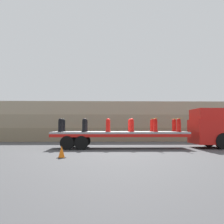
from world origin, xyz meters
name	(u,v)px	position (x,y,z in m)	size (l,w,h in m)	color
ground_plane	(119,148)	(0.00, 0.00, 0.00)	(120.00, 120.00, 0.00)	#474749
rock_cliff	(115,121)	(0.00, 8.65, 2.01)	(60.00, 3.30, 4.01)	#84755B
truck_cab	(210,128)	(6.46, 0.00, 1.39)	(2.37, 2.63, 2.75)	red
flatbed_trailer	(110,135)	(-0.66, 0.00, 0.93)	(9.26, 2.68, 1.15)	gray
fire_hydrant_black_near_0	(60,125)	(-4.03, -0.57, 1.60)	(0.37, 0.58, 0.92)	black
fire_hydrant_black_far_0	(63,125)	(-4.03, 0.57, 1.60)	(0.37, 0.58, 0.92)	black
fire_hydrant_black_near_1	(84,125)	(-2.42, -0.57, 1.60)	(0.37, 0.58, 0.92)	black
fire_hydrant_black_far_1	(86,125)	(-2.42, 0.57, 1.60)	(0.37, 0.58, 0.92)	black
fire_hydrant_red_near_2	(108,125)	(-0.81, -0.57, 1.60)	(0.37, 0.58, 0.92)	red
fire_hydrant_red_far_2	(108,125)	(-0.81, 0.57, 1.60)	(0.37, 0.58, 0.92)	red
fire_hydrant_red_near_3	(132,125)	(0.81, -0.57, 1.60)	(0.37, 0.58, 0.92)	red
fire_hydrant_red_far_3	(130,125)	(0.81, 0.57, 1.60)	(0.37, 0.58, 0.92)	red
fire_hydrant_red_near_4	(155,125)	(2.42, -0.57, 1.60)	(0.37, 0.58, 0.92)	red
fire_hydrant_red_far_4	(152,125)	(2.42, 0.57, 1.60)	(0.37, 0.58, 0.92)	red
fire_hydrant_red_near_5	(179,125)	(4.03, -0.57, 1.60)	(0.37, 0.58, 0.92)	red
fire_hydrant_red_far_5	(174,125)	(4.03, 0.57, 1.60)	(0.37, 0.58, 0.92)	red
cargo_strap_rear	(154,118)	(2.42, 0.00, 2.07)	(0.05, 2.79, 0.01)	yellow
cargo_strap_middle	(176,119)	(4.03, 0.00, 2.07)	(0.05, 2.79, 0.01)	yellow
traffic_cone	(62,152)	(-3.13, -5.22, 0.29)	(0.41, 0.41, 0.59)	black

